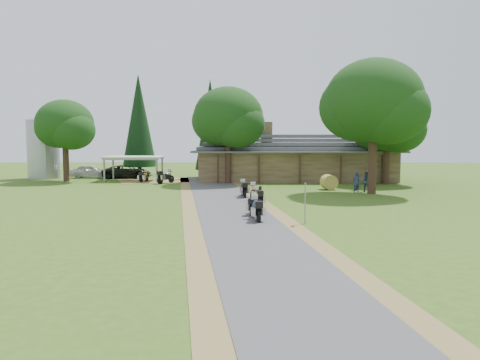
{
  "coord_description": "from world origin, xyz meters",
  "views": [
    {
      "loc": [
        0.46,
        -26.12,
        4.42
      ],
      "look_at": [
        0.24,
        5.51,
        1.6
      ],
      "focal_mm": 35.0,
      "sensor_mm": 36.0,
      "label": 1
    }
  ],
  "objects_px": {
    "motorcycle_row_d": "(255,192)",
    "silo": "(43,147)",
    "lodge": "(295,157)",
    "motorcycle_row_a": "(256,209)",
    "motorcycle_row_c": "(258,197)",
    "motorcycle_carport_b": "(166,176)",
    "motorcycle_row_e": "(244,189)",
    "car_dark_suv": "(127,168)",
    "hay_bale": "(329,182)",
    "motorcycle_row_b": "(253,204)",
    "motorcycle_carport_a": "(144,176)",
    "car_white_sedan": "(91,169)",
    "carport": "(134,168)"
  },
  "relations": [
    {
      "from": "motorcycle_carport_a",
      "to": "motorcycle_row_e",
      "type": "bearing_deg",
      "value": -128.37
    },
    {
      "from": "motorcycle_row_b",
      "to": "hay_bale",
      "type": "xyz_separation_m",
      "value": [
        6.85,
        13.39,
        0.06
      ]
    },
    {
      "from": "silo",
      "to": "car_white_sedan",
      "type": "distance_m",
      "value": 5.62
    },
    {
      "from": "car_dark_suv",
      "to": "hay_bale",
      "type": "xyz_separation_m",
      "value": [
        20.4,
        -11.3,
        -0.46
      ]
    },
    {
      "from": "carport",
      "to": "motorcycle_carport_a",
      "type": "distance_m",
      "value": 2.11
    },
    {
      "from": "motorcycle_row_c",
      "to": "hay_bale",
      "type": "bearing_deg",
      "value": -41.8
    },
    {
      "from": "lodge",
      "to": "silo",
      "type": "distance_m",
      "value": 27.68
    },
    {
      "from": "lodge",
      "to": "motorcycle_carport_a",
      "type": "relative_size",
      "value": 12.08
    },
    {
      "from": "motorcycle_row_d",
      "to": "motorcycle_row_c",
      "type": "bearing_deg",
      "value": 168.39
    },
    {
      "from": "motorcycle_row_c",
      "to": "motorcycle_carport_b",
      "type": "relative_size",
      "value": 0.91
    },
    {
      "from": "silo",
      "to": "motorcycle_row_d",
      "type": "xyz_separation_m",
      "value": [
        22.91,
        -19.05,
        -2.81
      ]
    },
    {
      "from": "carport",
      "to": "motorcycle_carport_b",
      "type": "xyz_separation_m",
      "value": [
        3.79,
        -2.95,
        -0.57
      ]
    },
    {
      "from": "silo",
      "to": "motorcycle_row_b",
      "type": "distance_m",
      "value": 33.53
    },
    {
      "from": "motorcycle_row_a",
      "to": "motorcycle_row_c",
      "type": "relative_size",
      "value": 1.0
    },
    {
      "from": "car_white_sedan",
      "to": "silo",
      "type": "bearing_deg",
      "value": 92.67
    },
    {
      "from": "motorcycle_row_a",
      "to": "motorcycle_carport_a",
      "type": "bearing_deg",
      "value": 17.87
    },
    {
      "from": "carport",
      "to": "motorcycle_carport_a",
      "type": "xyz_separation_m",
      "value": [
        1.33,
        -1.49,
        -0.67
      ]
    },
    {
      "from": "motorcycle_row_e",
      "to": "motorcycle_row_b",
      "type": "bearing_deg",
      "value": 176.39
    },
    {
      "from": "carport",
      "to": "motorcycle_row_e",
      "type": "relative_size",
      "value": 3.13
    },
    {
      "from": "motorcycle_carport_b",
      "to": "hay_bale",
      "type": "bearing_deg",
      "value": -76.77
    },
    {
      "from": "motorcycle_carport_a",
      "to": "hay_bale",
      "type": "distance_m",
      "value": 18.84
    },
    {
      "from": "car_dark_suv",
      "to": "motorcycle_row_b",
      "type": "bearing_deg",
      "value": -156.68
    },
    {
      "from": "motorcycle_row_a",
      "to": "motorcycle_row_e",
      "type": "bearing_deg",
      "value": -4.18
    },
    {
      "from": "carport",
      "to": "car_dark_suv",
      "type": "distance_m",
      "value": 3.32
    },
    {
      "from": "motorcycle_row_e",
      "to": "motorcycle_row_a",
      "type": "bearing_deg",
      "value": 176.28
    },
    {
      "from": "car_dark_suv",
      "to": "motorcycle_carport_b",
      "type": "height_order",
      "value": "car_dark_suv"
    },
    {
      "from": "motorcycle_row_e",
      "to": "car_dark_suv",
      "type": "bearing_deg",
      "value": 30.49
    },
    {
      "from": "motorcycle_row_a",
      "to": "motorcycle_carport_a",
      "type": "distance_m",
      "value": 24.76
    },
    {
      "from": "lodge",
      "to": "hay_bale",
      "type": "distance_m",
      "value": 10.07
    },
    {
      "from": "car_dark_suv",
      "to": "motorcycle_row_c",
      "type": "relative_size",
      "value": 3.07
    },
    {
      "from": "motorcycle_row_d",
      "to": "silo",
      "type": "bearing_deg",
      "value": 36.12
    },
    {
      "from": "silo",
      "to": "motorcycle_row_a",
      "type": "height_order",
      "value": "silo"
    },
    {
      "from": "motorcycle_row_a",
      "to": "motorcycle_row_d",
      "type": "bearing_deg",
      "value": -8.91
    },
    {
      "from": "motorcycle_row_a",
      "to": "motorcycle_row_c",
      "type": "xyz_separation_m",
      "value": [
        0.23,
        5.01,
        -0.0
      ]
    },
    {
      "from": "motorcycle_row_e",
      "to": "motorcycle_carport_a",
      "type": "bearing_deg",
      "value": 32.23
    },
    {
      "from": "car_dark_suv",
      "to": "motorcycle_carport_a",
      "type": "xyz_separation_m",
      "value": [
        2.85,
        -4.43,
        -0.5
      ]
    },
    {
      "from": "motorcycle_row_b",
      "to": "motorcycle_carport_a",
      "type": "height_order",
      "value": "motorcycle_carport_a"
    },
    {
      "from": "silo",
      "to": "motorcycle_row_b",
      "type": "xyz_separation_m",
      "value": [
        22.68,
        -24.52,
        -2.89
      ]
    },
    {
      "from": "silo",
      "to": "motorcycle_carport_a",
      "type": "xyz_separation_m",
      "value": [
        11.99,
        -4.26,
        -2.86
      ]
    },
    {
      "from": "car_dark_suv",
      "to": "motorcycle_row_d",
      "type": "relative_size",
      "value": 3.0
    },
    {
      "from": "motorcycle_row_b",
      "to": "car_white_sedan",
      "type": "bearing_deg",
      "value": 44.39
    },
    {
      "from": "lodge",
      "to": "car_white_sedan",
      "type": "xyz_separation_m",
      "value": [
        -22.64,
        2.01,
        -1.5
      ]
    },
    {
      "from": "motorcycle_row_b",
      "to": "hay_bale",
      "type": "bearing_deg",
      "value": -17.85
    },
    {
      "from": "motorcycle_row_d",
      "to": "motorcycle_carport_b",
      "type": "height_order",
      "value": "motorcycle_carport_b"
    },
    {
      "from": "motorcycle_row_d",
      "to": "car_dark_suv",
      "type": "bearing_deg",
      "value": 21.51
    },
    {
      "from": "lodge",
      "to": "motorcycle_row_d",
      "type": "relative_size",
      "value": 11.15
    },
    {
      "from": "car_dark_suv",
      "to": "motorcycle_carport_b",
      "type": "xyz_separation_m",
      "value": [
        5.32,
        -5.89,
        -0.4
      ]
    },
    {
      "from": "car_white_sedan",
      "to": "motorcycle_row_b",
      "type": "xyz_separation_m",
      "value": [
        17.69,
        -25.13,
        -0.37
      ]
    },
    {
      "from": "motorcycle_row_a",
      "to": "motorcycle_row_d",
      "type": "distance_m",
      "value": 7.49
    },
    {
      "from": "motorcycle_row_d",
      "to": "motorcycle_row_a",
      "type": "bearing_deg",
      "value": 164.97
    }
  ]
}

